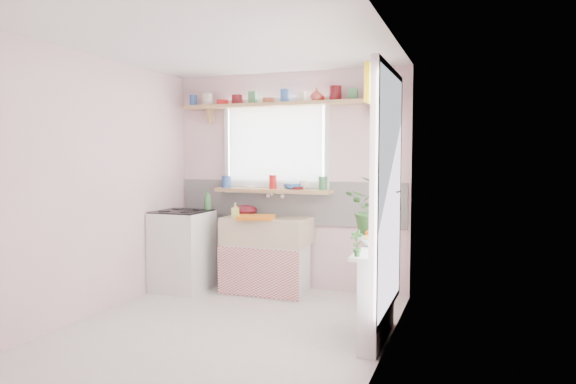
% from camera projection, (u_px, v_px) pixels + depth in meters
% --- Properties ---
extents(room, '(3.20, 3.20, 3.20)m').
position_uv_depth(room, '(326.00, 173.00, 5.04)').
color(room, silver).
rests_on(room, ground).
extents(sink_unit, '(0.95, 0.65, 1.11)m').
position_uv_depth(sink_unit, '(267.00, 254.00, 5.79)').
color(sink_unit, white).
rests_on(sink_unit, ground).
extents(cooker, '(0.58, 0.58, 0.93)m').
position_uv_depth(cooker, '(182.00, 250.00, 5.89)').
color(cooker, white).
rests_on(cooker, ground).
extents(radiator_ledge, '(0.22, 0.95, 0.78)m').
position_uv_depth(radiator_ledge, '(377.00, 293.00, 4.27)').
color(radiator_ledge, white).
rests_on(radiator_ledge, ground).
extents(windowsill, '(1.40, 0.22, 0.04)m').
position_uv_depth(windowsill, '(273.00, 191.00, 5.92)').
color(windowsill, tan).
rests_on(windowsill, room).
extents(pine_shelf, '(2.52, 0.24, 0.04)m').
position_uv_depth(pine_shelf, '(285.00, 104.00, 5.79)').
color(pine_shelf, tan).
rests_on(pine_shelf, room).
extents(shelf_crockery, '(2.47, 0.11, 0.12)m').
position_uv_depth(shelf_crockery, '(283.00, 98.00, 5.79)').
color(shelf_crockery, '#3359A5').
rests_on(shelf_crockery, pine_shelf).
extents(sill_crockery, '(1.35, 0.11, 0.12)m').
position_uv_depth(sill_crockery, '(273.00, 184.00, 5.91)').
color(sill_crockery, '#3359A5').
rests_on(sill_crockery, windowsill).
extents(dish_tray, '(0.46, 0.39, 0.04)m').
position_uv_depth(dish_tray, '(256.00, 217.00, 5.61)').
color(dish_tray, orange).
rests_on(dish_tray, sink_unit).
extents(colander, '(0.37, 0.37, 0.13)m').
position_uv_depth(colander, '(245.00, 210.00, 5.90)').
color(colander, '#4F0D18').
rests_on(colander, sink_unit).
extents(jade_plant, '(0.61, 0.55, 0.58)m').
position_uv_depth(jade_plant, '(376.00, 209.00, 4.63)').
color(jade_plant, '#2D5D25').
rests_on(jade_plant, radiator_ledge).
extents(fruit_bowl, '(0.33, 0.33, 0.07)m').
position_uv_depth(fruit_bowl, '(375.00, 242.00, 4.37)').
color(fruit_bowl, silver).
rests_on(fruit_bowl, radiator_ledge).
extents(herb_pot, '(0.12, 0.10, 0.20)m').
position_uv_depth(herb_pot, '(357.00, 243.00, 3.90)').
color(herb_pot, '#336E2C').
rests_on(herb_pot, radiator_ledge).
extents(soap_bottle_sink, '(0.10, 0.10, 0.17)m').
position_uv_depth(soap_bottle_sink, '(235.00, 210.00, 5.68)').
color(soap_bottle_sink, '#D1DE62').
rests_on(soap_bottle_sink, sink_unit).
extents(sill_cup, '(0.12, 0.12, 0.10)m').
position_uv_depth(sill_cup, '(304.00, 185.00, 5.85)').
color(sill_cup, silver).
rests_on(sill_cup, windowsill).
extents(sill_bowl, '(0.27, 0.27, 0.07)m').
position_uv_depth(sill_bowl, '(293.00, 186.00, 5.85)').
color(sill_bowl, '#386EB7').
rests_on(sill_bowl, windowsill).
extents(shelf_vase, '(0.15, 0.15, 0.14)m').
position_uv_depth(shelf_vase, '(317.00, 94.00, 5.59)').
color(shelf_vase, '#B74738').
rests_on(shelf_vase, pine_shelf).
extents(cooker_bottle, '(0.10, 0.10, 0.24)m').
position_uv_depth(cooker_bottle, '(207.00, 199.00, 5.96)').
color(cooker_bottle, '#38713A').
rests_on(cooker_bottle, cooker).
extents(fruit, '(0.20, 0.14, 0.10)m').
position_uv_depth(fruit, '(375.00, 235.00, 4.37)').
color(fruit, '#E65513').
rests_on(fruit, fruit_bowl).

